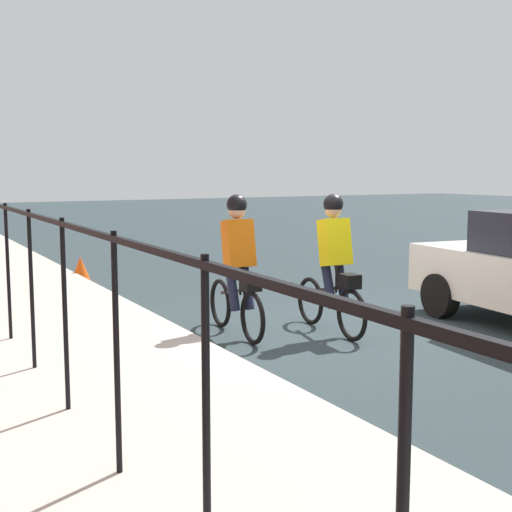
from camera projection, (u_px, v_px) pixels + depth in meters
name	position (u px, v px, depth m)	size (l,w,h in m)	color
ground_plane	(325.00, 332.00, 9.16)	(80.00, 80.00, 0.00)	#293539
lane_line_centre	(417.00, 319.00, 9.92)	(36.00, 0.12, 0.01)	yellow
sidewalk	(66.00, 360.00, 7.53)	(40.00, 3.20, 0.15)	#B3AA9F
iron_fence	(7.00, 243.00, 8.06)	(16.69, 0.04, 1.60)	black
cyclist_lead	(334.00, 265.00, 8.97)	(1.71, 0.38, 1.83)	black
cyclist_follow	(238.00, 266.00, 8.81)	(1.71, 0.38, 1.83)	black
traffic_cone_near	(81.00, 268.00, 13.47)	(0.36, 0.36, 0.46)	#F25210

